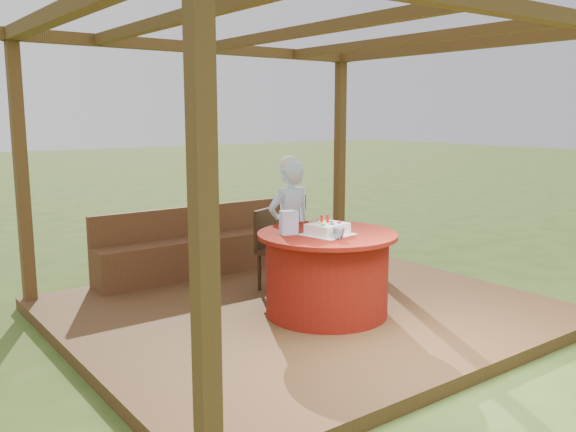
% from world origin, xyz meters
% --- Properties ---
extents(ground, '(60.00, 60.00, 0.00)m').
position_xyz_m(ground, '(0.00, 0.00, 0.00)').
color(ground, '#38531B').
rests_on(ground, ground).
extents(deck, '(4.50, 4.00, 0.12)m').
position_xyz_m(deck, '(0.00, 0.00, 0.06)').
color(deck, brown).
rests_on(deck, ground).
extents(pergola, '(4.50, 4.00, 2.72)m').
position_xyz_m(pergola, '(0.00, 0.00, 2.41)').
color(pergola, brown).
rests_on(pergola, deck).
extents(bench, '(3.00, 0.42, 0.80)m').
position_xyz_m(bench, '(0.00, 1.72, 0.38)').
color(bench, brown).
rests_on(bench, deck).
extents(table, '(1.32, 1.32, 0.79)m').
position_xyz_m(table, '(0.03, -0.32, 0.52)').
color(table, maroon).
rests_on(table, deck).
extents(chair, '(0.56, 0.56, 0.88)m').
position_xyz_m(chair, '(0.15, 0.70, 0.60)').
color(chair, '#352111').
rests_on(chair, deck).
extents(elderly_woman, '(0.53, 0.35, 1.47)m').
position_xyz_m(elderly_woman, '(0.17, 0.45, 0.86)').
color(elderly_woman, '#A7D9F8').
rests_on(elderly_woman, deck).
extents(birthday_cake, '(0.46, 0.46, 0.18)m').
position_xyz_m(birthday_cake, '(-0.02, -0.39, 0.97)').
color(birthday_cake, white).
rests_on(birthday_cake, table).
extents(gift_bag, '(0.18, 0.14, 0.22)m').
position_xyz_m(gift_bag, '(-0.30, -0.17, 1.03)').
color(gift_bag, '#EA97CD').
rests_on(gift_bag, table).
extents(drinking_glass, '(0.13, 0.13, 0.10)m').
position_xyz_m(drinking_glass, '(-0.07, -0.61, 0.96)').
color(drinking_glass, white).
rests_on(drinking_glass, table).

